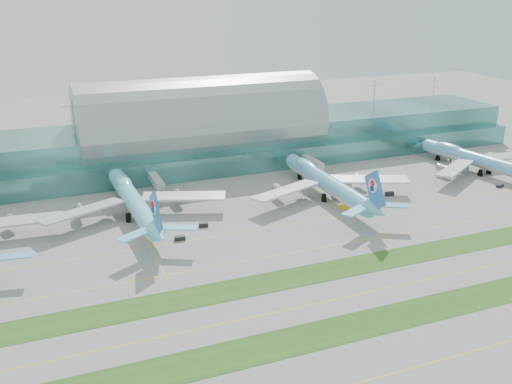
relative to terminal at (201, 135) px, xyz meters
name	(u,v)px	position (x,y,z in m)	size (l,w,h in m)	color
ground	(322,276)	(-0.01, -128.79, -14.23)	(700.00, 700.00, 0.00)	gray
terminal	(201,135)	(0.00, 0.00, 0.00)	(340.00, 69.10, 36.00)	#3D7A75
grass_strip_near	(371,322)	(-0.01, -156.79, -14.19)	(420.00, 12.00, 0.08)	#2D591E
grass_strip_far	(319,273)	(-0.01, -126.79, -14.19)	(420.00, 12.00, 0.08)	#2D591E
taxiline_a	(418,366)	(-0.01, -176.79, -14.22)	(420.00, 0.35, 0.01)	yellow
taxiline_b	(345,297)	(-0.01, -142.79, -14.22)	(420.00, 0.35, 0.01)	yellow
taxiline_c	(297,252)	(-0.01, -110.79, -14.22)	(420.00, 0.35, 0.01)	yellow
taxiline_d	(271,228)	(-0.01, -88.79, -14.22)	(420.00, 0.35, 0.01)	yellow
airliner_b	(133,199)	(-44.95, -58.84, -7.27)	(72.11, 81.87, 22.54)	#70E7F7
airliner_c	(326,181)	(34.36, -67.00, -7.22)	(72.79, 82.46, 22.73)	#64C0DD
airliner_d	(478,159)	(117.82, -63.74, -7.61)	(67.71, 77.69, 21.46)	#69B7E7
gse_c	(180,238)	(-34.08, -87.12, -13.48)	(3.85, 1.73, 1.49)	black
gse_d	(204,225)	(-22.94, -78.80, -13.46)	(3.43, 1.73, 1.54)	black
gse_e	(344,207)	(34.79, -82.16, -13.43)	(3.95, 2.17, 1.60)	yellow
gse_f	(389,194)	(60.41, -75.78, -13.44)	(3.60, 1.95, 1.58)	black
gse_g	(500,186)	(112.36, -84.51, -13.60)	(3.49, 1.72, 1.26)	black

